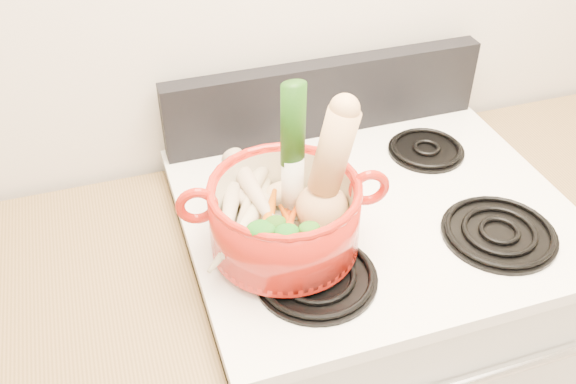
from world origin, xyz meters
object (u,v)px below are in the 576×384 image
object	(u,v)px
leek	(293,151)
squash	(325,172)
stove_body	(359,354)
dutch_oven	(285,216)

from	to	relation	value
leek	squash	bearing A→B (deg)	-50.15
stove_body	leek	distance (m)	0.71
dutch_oven	leek	distance (m)	0.12
leek	stove_body	bearing A→B (deg)	2.74
stove_body	dutch_oven	size ratio (longest dim) A/B	3.36
squash	leek	bearing A→B (deg)	147.70
dutch_oven	squash	distance (m)	0.11
dutch_oven	leek	bearing A→B (deg)	64.43
stove_body	squash	world-z (taller)	squash
stove_body	leek	bearing A→B (deg)	-171.88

